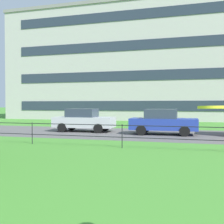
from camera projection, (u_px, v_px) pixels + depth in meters
The scene contains 6 objects.
street_strip at pixel (182, 135), 17.01m from camera, with size 80.00×7.20×0.01m, color #565454.
park_fence at pixel (174, 133), 11.36m from camera, with size 29.97×0.04×1.00m.
frisbee at pixel (212, 107), 2.66m from camera, with size 0.35×0.35×0.03m.
car_silver_left at pixel (84, 120), 19.20m from camera, with size 4.05×1.91×1.54m.
car_blue_center at pixel (163, 122), 17.29m from camera, with size 4.06×1.92×1.54m.
apartment_building_background at pixel (133, 67), 38.32m from camera, with size 30.40×13.62×13.73m.
Camera 1 is at (0.84, 2.57, 1.82)m, focal length 45.94 mm.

